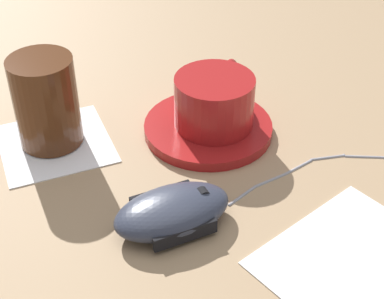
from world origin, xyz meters
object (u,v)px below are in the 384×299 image
(computer_mouse, at_px, (172,211))
(drinking_glass, at_px, (46,102))
(saucer, at_px, (208,128))
(coffee_cup, at_px, (215,101))

(computer_mouse, relative_size, drinking_glass, 1.23)
(saucer, distance_m, drinking_glass, 0.17)
(coffee_cup, bearing_deg, drinking_glass, -97.27)
(computer_mouse, bearing_deg, drinking_glass, -147.16)
(coffee_cup, height_order, computer_mouse, coffee_cup)
(coffee_cup, xyz_separation_m, drinking_glass, (-0.02, -0.17, 0.01))
(saucer, relative_size, drinking_glass, 1.45)
(saucer, bearing_deg, computer_mouse, -27.50)
(coffee_cup, relative_size, computer_mouse, 0.86)
(saucer, xyz_separation_m, computer_mouse, (0.13, -0.07, 0.01))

